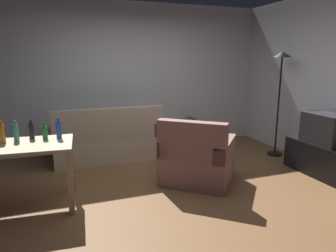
# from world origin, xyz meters

# --- Properties ---
(ground_plane) EXTENTS (5.20, 4.40, 0.02)m
(ground_plane) POSITION_xyz_m (0.00, 0.00, -0.01)
(ground_plane) COLOR brown
(wall_rear) EXTENTS (5.20, 0.10, 2.70)m
(wall_rear) POSITION_xyz_m (0.00, 2.20, 1.35)
(wall_rear) COLOR silver
(wall_rear) RESTS_ON ground_plane
(wall_right) EXTENTS (0.10, 4.40, 2.70)m
(wall_right) POSITION_xyz_m (2.60, 0.00, 1.35)
(wall_right) COLOR silver
(wall_right) RESTS_ON ground_plane
(couch) EXTENTS (1.76, 0.84, 0.92)m
(couch) POSITION_xyz_m (-0.60, 1.59, 0.31)
(couch) COLOR beige
(couch) RESTS_ON ground_plane
(tv_stand) EXTENTS (0.44, 1.10, 0.48)m
(tv_stand) POSITION_xyz_m (2.25, -0.25, 0.24)
(tv_stand) COLOR black
(tv_stand) RESTS_ON ground_plane
(tv) EXTENTS (0.41, 0.60, 0.44)m
(tv) POSITION_xyz_m (2.25, -0.25, 0.70)
(tv) COLOR #2D2D33
(tv) RESTS_ON tv_stand
(torchiere_lamp) EXTENTS (0.32, 0.32, 1.81)m
(torchiere_lamp) POSITION_xyz_m (2.25, 0.79, 1.41)
(torchiere_lamp) COLOR black
(torchiere_lamp) RESTS_ON ground_plane
(desk) EXTENTS (1.25, 0.79, 0.76)m
(desk) POSITION_xyz_m (-1.82, 0.14, 0.65)
(desk) COLOR #C6B28E
(desk) RESTS_ON ground_plane
(potted_plant) EXTENTS (0.36, 0.36, 0.57)m
(potted_plant) POSITION_xyz_m (1.07, 1.90, 0.33)
(potted_plant) COLOR brown
(potted_plant) RESTS_ON ground_plane
(armchair) EXTENTS (1.23, 1.22, 0.92)m
(armchair) POSITION_xyz_m (0.39, 0.14, 0.32)
(armchair) COLOR #996B66
(armchair) RESTS_ON ground_plane
(bottle_amber) EXTENTS (0.07, 0.07, 0.25)m
(bottle_amber) POSITION_xyz_m (-1.96, 0.27, 0.87)
(bottle_amber) COLOR #9E6019
(bottle_amber) RESTS_ON desk
(bottle_tall) EXTENTS (0.06, 0.06, 0.24)m
(bottle_tall) POSITION_xyz_m (-1.82, 0.30, 0.87)
(bottle_tall) COLOR teal
(bottle_tall) RESTS_ON desk
(bottle_dark) EXTENTS (0.06, 0.06, 0.23)m
(bottle_dark) POSITION_xyz_m (-1.67, 0.35, 0.86)
(bottle_dark) COLOR black
(bottle_dark) RESTS_ON desk
(bottle_green) EXTENTS (0.06, 0.06, 0.20)m
(bottle_green) POSITION_xyz_m (-1.52, 0.28, 0.85)
(bottle_green) COLOR #1E722D
(bottle_green) RESTS_ON desk
(bottle_blue) EXTENTS (0.06, 0.06, 0.26)m
(bottle_blue) POSITION_xyz_m (-1.36, 0.25, 0.87)
(bottle_blue) COLOR #2347A3
(bottle_blue) RESTS_ON desk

